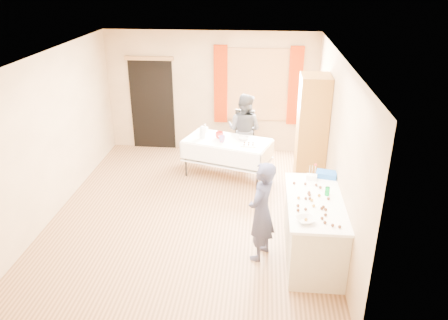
# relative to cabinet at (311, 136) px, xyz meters

# --- Properties ---
(floor) EXTENTS (4.50, 5.50, 0.02)m
(floor) POSITION_rel_cabinet_xyz_m (-1.99, -0.90, -1.08)
(floor) COLOR #9E7047
(floor) RESTS_ON ground
(ceiling) EXTENTS (4.50, 5.50, 0.02)m
(ceiling) POSITION_rel_cabinet_xyz_m (-1.99, -0.90, 1.54)
(ceiling) COLOR white
(ceiling) RESTS_ON floor
(wall_back) EXTENTS (4.50, 0.02, 2.60)m
(wall_back) POSITION_rel_cabinet_xyz_m (-1.99, 1.86, 0.23)
(wall_back) COLOR tan
(wall_back) RESTS_ON floor
(wall_front) EXTENTS (4.50, 0.02, 2.60)m
(wall_front) POSITION_rel_cabinet_xyz_m (-1.99, -3.66, 0.23)
(wall_front) COLOR tan
(wall_front) RESTS_ON floor
(wall_left) EXTENTS (0.02, 5.50, 2.60)m
(wall_left) POSITION_rel_cabinet_xyz_m (-4.25, -0.90, 0.23)
(wall_left) COLOR tan
(wall_left) RESTS_ON floor
(wall_right) EXTENTS (0.02, 5.50, 2.60)m
(wall_right) POSITION_rel_cabinet_xyz_m (0.27, -0.90, 0.23)
(wall_right) COLOR tan
(wall_right) RESTS_ON floor
(window_frame) EXTENTS (1.32, 0.06, 1.52)m
(window_frame) POSITION_rel_cabinet_xyz_m (-0.99, 1.82, 0.43)
(window_frame) COLOR olive
(window_frame) RESTS_ON wall_back
(window_pane) EXTENTS (1.20, 0.02, 1.40)m
(window_pane) POSITION_rel_cabinet_xyz_m (-0.99, 1.80, 0.43)
(window_pane) COLOR white
(window_pane) RESTS_ON wall_back
(curtain_left) EXTENTS (0.28, 0.06, 1.65)m
(curtain_left) POSITION_rel_cabinet_xyz_m (-1.77, 1.77, 0.43)
(curtain_left) COLOR #8E1E00
(curtain_left) RESTS_ON wall_back
(curtain_right) EXTENTS (0.28, 0.06, 1.65)m
(curtain_right) POSITION_rel_cabinet_xyz_m (-0.21, 1.77, 0.43)
(curtain_right) COLOR #8E1E00
(curtain_right) RESTS_ON wall_back
(doorway) EXTENTS (0.95, 0.04, 2.00)m
(doorway) POSITION_rel_cabinet_xyz_m (-3.29, 1.83, -0.07)
(doorway) COLOR black
(doorway) RESTS_ON floor
(door_lintel) EXTENTS (1.05, 0.06, 0.08)m
(door_lintel) POSITION_rel_cabinet_xyz_m (-3.29, 1.80, 0.95)
(door_lintel) COLOR olive
(door_lintel) RESTS_ON wall_back
(cabinet) EXTENTS (0.50, 0.60, 2.14)m
(cabinet) POSITION_rel_cabinet_xyz_m (0.00, 0.00, 0.00)
(cabinet) COLOR #915D1F
(cabinet) RESTS_ON floor
(counter) EXTENTS (0.78, 1.64, 0.91)m
(counter) POSITION_rel_cabinet_xyz_m (-0.10, -2.01, -0.62)
(counter) COLOR beige
(counter) RESTS_ON floor
(party_table) EXTENTS (1.81, 1.29, 0.75)m
(party_table) POSITION_rel_cabinet_xyz_m (-1.52, 0.50, -0.63)
(party_table) COLOR black
(party_table) RESTS_ON floor
(chair) EXTENTS (0.51, 0.51, 1.02)m
(chair) POSITION_rel_cabinet_xyz_m (-1.27, 1.41, -0.77)
(chair) COLOR black
(chair) RESTS_ON floor
(girl) EXTENTS (0.78, 0.73, 1.46)m
(girl) POSITION_rel_cabinet_xyz_m (-0.83, -2.08, -0.34)
(girl) COLOR #282A47
(girl) RESTS_ON floor
(woman) EXTENTS (1.15, 1.10, 1.51)m
(woman) POSITION_rel_cabinet_xyz_m (-1.22, 1.07, -0.32)
(woman) COLOR black
(woman) RESTS_ON floor
(soda_can) EXTENTS (0.08, 0.08, 0.12)m
(soda_can) POSITION_rel_cabinet_xyz_m (0.06, -1.86, -0.10)
(soda_can) COLOR #007D23
(soda_can) RESTS_ON counter
(mixing_bowl) EXTENTS (0.36, 0.36, 0.06)m
(mixing_bowl) POSITION_rel_cabinet_xyz_m (-0.29, -2.58, -0.13)
(mixing_bowl) COLOR white
(mixing_bowl) RESTS_ON counter
(foam_block) EXTENTS (0.17, 0.13, 0.08)m
(foam_block) POSITION_rel_cabinet_xyz_m (-0.11, -1.40, -0.12)
(foam_block) COLOR white
(foam_block) RESTS_ON counter
(blue_basket) EXTENTS (0.34, 0.26, 0.08)m
(blue_basket) POSITION_rel_cabinet_xyz_m (0.12, -1.28, -0.12)
(blue_basket) COLOR blue
(blue_basket) RESTS_ON counter
(pitcher) EXTENTS (0.15, 0.15, 0.22)m
(pitcher) POSITION_rel_cabinet_xyz_m (-2.00, 0.54, -0.21)
(pitcher) COLOR silver
(pitcher) RESTS_ON party_table
(cup_red) EXTENTS (0.21, 0.21, 0.13)m
(cup_red) POSITION_rel_cabinet_xyz_m (-1.68, 0.57, -0.26)
(cup_red) COLOR red
(cup_red) RESTS_ON party_table
(cup_rainbow) EXTENTS (0.14, 0.14, 0.12)m
(cup_rainbow) POSITION_rel_cabinet_xyz_m (-1.61, 0.38, -0.26)
(cup_rainbow) COLOR red
(cup_rainbow) RESTS_ON party_table
(small_bowl) EXTENTS (0.22, 0.22, 0.06)m
(small_bowl) POSITION_rel_cabinet_xyz_m (-1.21, 0.53, -0.29)
(small_bowl) COLOR white
(small_bowl) RESTS_ON party_table
(pastry_tray) EXTENTS (0.29, 0.21, 0.02)m
(pastry_tray) POSITION_rel_cabinet_xyz_m (-1.10, 0.25, -0.31)
(pastry_tray) COLOR white
(pastry_tray) RESTS_ON party_table
(bottle) EXTENTS (0.16, 0.16, 0.19)m
(bottle) POSITION_rel_cabinet_xyz_m (-1.99, 0.84, -0.23)
(bottle) COLOR white
(bottle) RESTS_ON party_table
(cake_balls) EXTENTS (0.52, 1.15, 0.04)m
(cake_balls) POSITION_rel_cabinet_xyz_m (-0.14, -2.13, -0.14)
(cake_balls) COLOR #3F2314
(cake_balls) RESTS_ON counter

